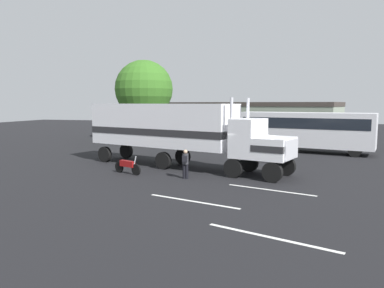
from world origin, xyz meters
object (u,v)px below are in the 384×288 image
Objects in this scene: motorcycle at (128,166)px; tree_left at (144,89)px; semi_truck at (175,129)px; person_bystander at (185,163)px; parked_bus at (305,128)px.

tree_left reaches higher than motorcycle.
semi_truck is 7.14× the size of motorcycle.
motorcycle is (-3.71, 0.45, -0.41)m from person_bystander.
parked_bus reaches higher than person_bystander.
tree_left is (-8.74, 15.85, 3.24)m from semi_truck.
person_bystander is at bearing -63.46° from semi_truck.
tree_left is (-10.49, 19.35, 4.87)m from person_bystander.
parked_bus reaches higher than motorcycle.
semi_truck is at bearing 57.20° from motorcycle.
parked_bus is at bearing 49.39° from semi_truck.
motorcycle is at bearing -128.92° from parked_bus.
semi_truck is 1.58× the size of tree_left.
semi_truck is 1.26× the size of parked_bus.
motorcycle is (-1.97, -3.05, -2.04)m from semi_truck.
tree_left is at bearing 161.15° from parked_bus.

